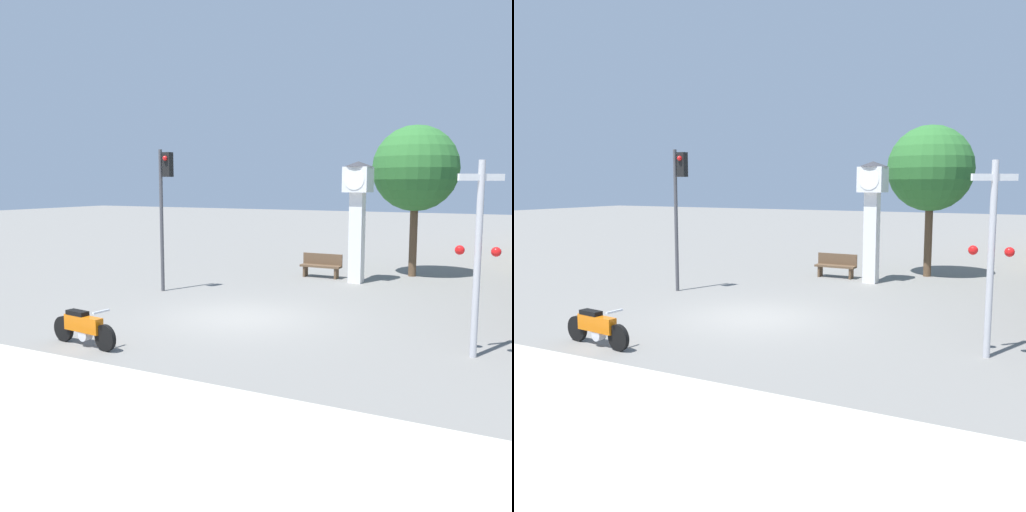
# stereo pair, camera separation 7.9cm
# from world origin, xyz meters

# --- Properties ---
(ground_plane) EXTENTS (120.00, 120.00, 0.00)m
(ground_plane) POSITION_xyz_m (0.00, 0.00, 0.00)
(ground_plane) COLOR slate
(motorcycle) EXTENTS (2.00, 0.46, 0.88)m
(motorcycle) POSITION_xyz_m (-1.81, -4.03, 0.43)
(motorcycle) COLOR black
(motorcycle) RESTS_ON ground_plane
(clock_tower) EXTENTS (1.09, 1.09, 4.42)m
(clock_tower) POSITION_xyz_m (1.05, 6.79, 2.93)
(clock_tower) COLOR white
(clock_tower) RESTS_ON ground_plane
(traffic_light) EXTENTS (0.50, 0.35, 4.74)m
(traffic_light) POSITION_xyz_m (-4.13, 2.19, 3.24)
(traffic_light) COLOR #47474C
(traffic_light) RESTS_ON ground_plane
(railroad_crossing_signal) EXTENTS (0.90, 0.82, 4.10)m
(railroad_crossing_signal) POSITION_xyz_m (6.04, -0.88, 2.23)
(railroad_crossing_signal) COLOR #B7B7BC
(railroad_crossing_signal) RESTS_ON ground_plane
(street_tree) EXTENTS (3.30, 3.30, 5.86)m
(street_tree) POSITION_xyz_m (2.56, 9.26, 4.19)
(street_tree) COLOR brown
(street_tree) RESTS_ON ground_plane
(bench) EXTENTS (1.60, 0.44, 0.92)m
(bench) POSITION_xyz_m (-0.51, 7.33, 0.49)
(bench) COLOR brown
(bench) RESTS_ON ground_plane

